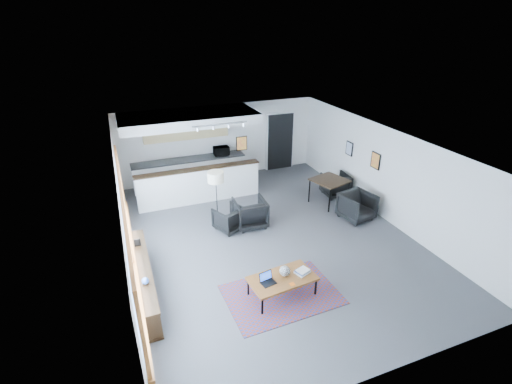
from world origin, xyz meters
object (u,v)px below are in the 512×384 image
object	(u,v)px
laptop	(267,279)
dining_chair_far	(335,186)
dining_table	(330,182)
armchair_left	(229,217)
coffee_table	(282,279)
dining_chair_near	(357,207)
armchair_right	(250,211)
microwave	(221,150)
floor_lamp	(216,179)
ceramic_pot	(285,271)
book_stack	(302,271)

from	to	relation	value
laptop	dining_chair_far	distance (m)	5.46
laptop	dining_table	size ratio (longest dim) A/B	0.28
laptop	armchair_left	xyz separation A→B (m)	(0.13, 2.94, -0.14)
coffee_table	dining_chair_near	size ratio (longest dim) A/B	1.95
armchair_right	dining_chair_far	bearing A→B (deg)	-163.52
dining_chair_far	microwave	size ratio (longest dim) A/B	1.30
coffee_table	armchair_right	world-z (taller)	armchair_right
dining_chair_near	microwave	xyz separation A→B (m)	(-2.78, 4.14, 0.74)
armchair_left	armchair_right	bearing A→B (deg)	157.15
microwave	dining_chair_near	bearing A→B (deg)	-54.61
floor_lamp	dining_table	size ratio (longest dim) A/B	1.32
ceramic_pot	dining_chair_near	distance (m)	3.91
ceramic_pot	floor_lamp	world-z (taller)	floor_lamp
ceramic_pot	armchair_left	bearing A→B (deg)	95.76
laptop	armchair_right	world-z (taller)	armchair_right
dining_chair_near	coffee_table	bearing A→B (deg)	-158.31
book_stack	coffee_table	bearing A→B (deg)	178.93
laptop	armchair_right	size ratio (longest dim) A/B	0.38
armchair_left	dining_chair_far	size ratio (longest dim) A/B	1.07
laptop	armchair_left	world-z (taller)	armchair_left
coffee_table	dining_chair_far	xyz separation A→B (m)	(3.63, 3.73, -0.07)
ceramic_pot	armchair_left	distance (m)	2.91
armchair_right	armchair_left	bearing A→B (deg)	2.90
dining_chair_near	laptop	bearing A→B (deg)	-160.76
dining_table	dining_chair_near	bearing A→B (deg)	-78.31
ceramic_pot	floor_lamp	distance (m)	3.48
book_stack	armchair_right	bearing A→B (deg)	91.40
dining_chair_near	dining_chair_far	bearing A→B (deg)	68.88
armchair_left	dining_chair_near	distance (m)	3.66
book_stack	armchair_left	size ratio (longest dim) A/B	0.49
ceramic_pot	dining_chair_near	world-z (taller)	dining_chair_near
armchair_left	armchair_right	xyz separation A→B (m)	(0.60, 0.00, 0.07)
armchair_left	armchair_right	distance (m)	0.60
ceramic_pot	dining_table	xyz separation A→B (m)	(3.05, 3.27, 0.17)
coffee_table	dining_table	distance (m)	4.57
armchair_left	dining_chair_far	world-z (taller)	armchair_left
floor_lamp	dining_chair_far	size ratio (longest dim) A/B	2.29
armchair_left	armchair_right	size ratio (longest dim) A/B	0.84
coffee_table	armchair_right	xyz separation A→B (m)	(0.39, 2.94, 0.02)
book_stack	armchair_right	xyz separation A→B (m)	(-0.07, 2.95, -0.06)
coffee_table	floor_lamp	xyz separation A→B (m)	(-0.42, 3.41, 0.93)
armchair_left	dining_chair_near	world-z (taller)	dining_chair_near
armchair_left	floor_lamp	distance (m)	1.11
dining_chair_far	microwave	xyz separation A→B (m)	(-3.06, 2.58, 0.77)
book_stack	dining_chair_far	distance (m)	4.91
coffee_table	dining_table	size ratio (longest dim) A/B	1.22
armchair_right	dining_table	distance (m)	2.78
coffee_table	microwave	world-z (taller)	microwave
ceramic_pot	book_stack	bearing A→B (deg)	-9.04
ceramic_pot	armchair_left	xyz separation A→B (m)	(-0.29, 2.89, -0.19)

